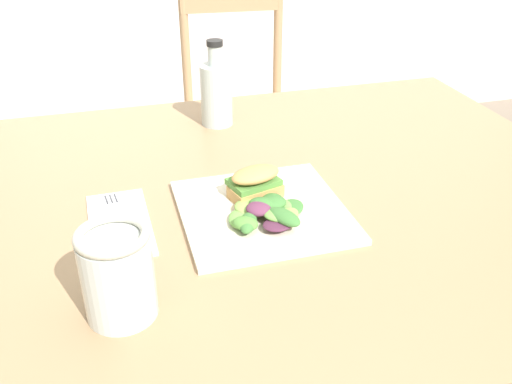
{
  "coord_description": "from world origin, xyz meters",
  "views": [
    {
      "loc": [
        -0.42,
        -0.74,
        1.24
      ],
      "look_at": [
        -0.19,
        0.07,
        0.76
      ],
      "focal_mm": 39.53,
      "sensor_mm": 36.0,
      "label": 1
    }
  ],
  "objects_px": {
    "mason_jar_iced_tea": "(118,278)",
    "chair_wooden_far": "(240,121)",
    "plate_lunch": "(263,211)",
    "sandwich_half_front": "(255,182)",
    "bottle_cold_brew": "(217,96)",
    "dining_table": "(276,244)",
    "fork_on_napkin": "(118,217)"
  },
  "relations": [
    {
      "from": "mason_jar_iced_tea",
      "to": "chair_wooden_far",
      "type": "bearing_deg",
      "value": 69.29
    },
    {
      "from": "chair_wooden_far",
      "to": "mason_jar_iced_tea",
      "type": "bearing_deg",
      "value": -110.71
    },
    {
      "from": "plate_lunch",
      "to": "sandwich_half_front",
      "type": "height_order",
      "value": "sandwich_half_front"
    },
    {
      "from": "bottle_cold_brew",
      "to": "mason_jar_iced_tea",
      "type": "bearing_deg",
      "value": -113.59
    },
    {
      "from": "plate_lunch",
      "to": "dining_table",
      "type": "bearing_deg",
      "value": 55.66
    },
    {
      "from": "fork_on_napkin",
      "to": "mason_jar_iced_tea",
      "type": "distance_m",
      "value": 0.24
    },
    {
      "from": "dining_table",
      "to": "fork_on_napkin",
      "type": "distance_m",
      "value": 0.31
    },
    {
      "from": "chair_wooden_far",
      "to": "plate_lunch",
      "type": "height_order",
      "value": "chair_wooden_far"
    },
    {
      "from": "dining_table",
      "to": "chair_wooden_far",
      "type": "relative_size",
      "value": 1.42
    },
    {
      "from": "plate_lunch",
      "to": "bottle_cold_brew",
      "type": "xyz_separation_m",
      "value": [
        0.01,
        0.4,
        0.06
      ]
    },
    {
      "from": "chair_wooden_far",
      "to": "mason_jar_iced_tea",
      "type": "relative_size",
      "value": 6.83
    },
    {
      "from": "chair_wooden_far",
      "to": "plate_lunch",
      "type": "xyz_separation_m",
      "value": [
        -0.23,
        -1.08,
        0.3
      ]
    },
    {
      "from": "fork_on_napkin",
      "to": "bottle_cold_brew",
      "type": "xyz_separation_m",
      "value": [
        0.25,
        0.35,
        0.06
      ]
    },
    {
      "from": "plate_lunch",
      "to": "fork_on_napkin",
      "type": "xyz_separation_m",
      "value": [
        -0.24,
        0.05,
        0.0
      ]
    },
    {
      "from": "dining_table",
      "to": "plate_lunch",
      "type": "relative_size",
      "value": 4.56
    },
    {
      "from": "plate_lunch",
      "to": "sandwich_half_front",
      "type": "bearing_deg",
      "value": 91.42
    },
    {
      "from": "fork_on_napkin",
      "to": "dining_table",
      "type": "bearing_deg",
      "value": 4.26
    },
    {
      "from": "mason_jar_iced_tea",
      "to": "fork_on_napkin",
      "type": "bearing_deg",
      "value": 87.91
    },
    {
      "from": "mason_jar_iced_tea",
      "to": "plate_lunch",
      "type": "bearing_deg",
      "value": 37.01
    },
    {
      "from": "chair_wooden_far",
      "to": "plate_lunch",
      "type": "relative_size",
      "value": 3.21
    },
    {
      "from": "sandwich_half_front",
      "to": "mason_jar_iced_tea",
      "type": "height_order",
      "value": "mason_jar_iced_tea"
    },
    {
      "from": "plate_lunch",
      "to": "bottle_cold_brew",
      "type": "distance_m",
      "value": 0.41
    },
    {
      "from": "chair_wooden_far",
      "to": "fork_on_napkin",
      "type": "relative_size",
      "value": 4.68
    },
    {
      "from": "bottle_cold_brew",
      "to": "fork_on_napkin",
      "type": "bearing_deg",
      "value": -124.98
    },
    {
      "from": "chair_wooden_far",
      "to": "bottle_cold_brew",
      "type": "xyz_separation_m",
      "value": [
        -0.22,
        -0.68,
        0.36
      ]
    },
    {
      "from": "bottle_cold_brew",
      "to": "mason_jar_iced_tea",
      "type": "height_order",
      "value": "bottle_cold_brew"
    },
    {
      "from": "dining_table",
      "to": "bottle_cold_brew",
      "type": "relative_size",
      "value": 6.48
    },
    {
      "from": "chair_wooden_far",
      "to": "bottle_cold_brew",
      "type": "height_order",
      "value": "bottle_cold_brew"
    },
    {
      "from": "dining_table",
      "to": "sandwich_half_front",
      "type": "relative_size",
      "value": 12.41
    },
    {
      "from": "sandwich_half_front",
      "to": "fork_on_napkin",
      "type": "bearing_deg",
      "value": 178.54
    },
    {
      "from": "sandwich_half_front",
      "to": "mason_jar_iced_tea",
      "type": "relative_size",
      "value": 0.78
    },
    {
      "from": "chair_wooden_far",
      "to": "fork_on_napkin",
      "type": "xyz_separation_m",
      "value": [
        -0.47,
        -1.03,
        0.3
      ]
    }
  ]
}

